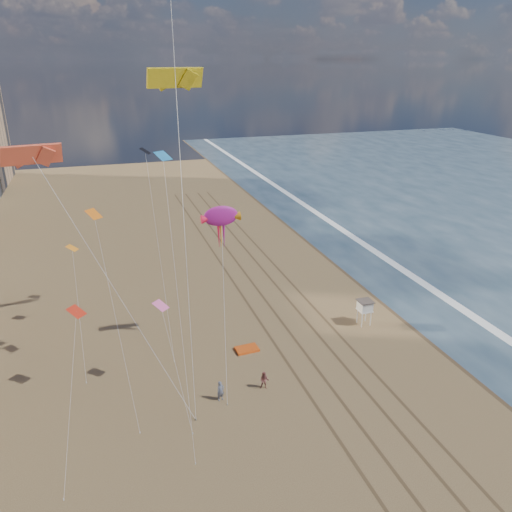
% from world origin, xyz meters
% --- Properties ---
extents(wet_sand, '(260.00, 260.00, 0.00)m').
position_xyz_m(wet_sand, '(19.00, 40.00, 0.00)').
color(wet_sand, '#42301E').
rests_on(wet_sand, ground).
extents(foam, '(260.00, 260.00, 0.00)m').
position_xyz_m(foam, '(23.20, 40.00, 0.00)').
color(foam, white).
rests_on(foam, ground).
extents(tracks, '(7.68, 120.00, 0.01)m').
position_xyz_m(tracks, '(2.55, 30.00, 0.01)').
color(tracks, brown).
rests_on(tracks, ground).
extents(lifeguard_stand, '(1.65, 1.65, 2.97)m').
position_xyz_m(lifeguard_stand, '(9.94, 24.93, 2.29)').
color(lifeguard_stand, silver).
rests_on(lifeguard_stand, ground).
extents(grounded_kite, '(2.44, 1.64, 0.27)m').
position_xyz_m(grounded_kite, '(-4.38, 23.71, 0.13)').
color(grounded_kite, '#E44E13').
rests_on(grounded_kite, ground).
extents(show_kite, '(3.91, 5.38, 17.08)m').
position_xyz_m(show_kite, '(-6.32, 25.62, 14.18)').
color(show_kite, '#A51985').
rests_on(show_kite, ground).
extents(kite_flyer_a, '(0.80, 0.64, 1.90)m').
position_xyz_m(kite_flyer_a, '(-8.95, 16.62, 0.95)').
color(kite_flyer_a, slate).
rests_on(kite_flyer_a, ground).
extents(kite_flyer_b, '(1.06, 0.96, 1.76)m').
position_xyz_m(kite_flyer_b, '(-4.72, 16.99, 0.88)').
color(kite_flyer_b, brown).
rests_on(kite_flyer_b, ground).
extents(parafoils, '(16.91, 11.05, 23.27)m').
position_xyz_m(parafoils, '(-12.61, 24.93, 32.11)').
color(parafoils, black).
rests_on(parafoils, ground).
extents(small_kites, '(10.17, 15.72, 13.42)m').
position_xyz_m(small_kites, '(-16.15, 25.17, 13.58)').
color(small_kites, black).
rests_on(small_kites, ground).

